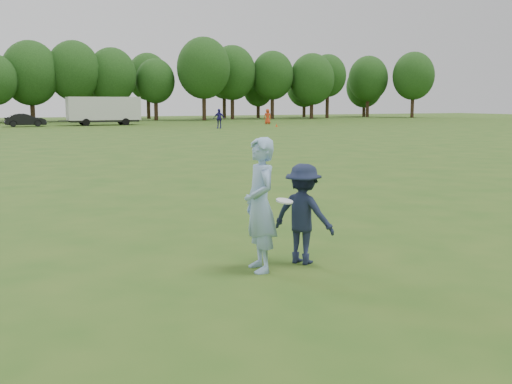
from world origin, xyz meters
TOP-DOWN VIEW (x-y plane):
  - ground at (0.00, 0.00)m, footprint 200.00×200.00m
  - thrower at (-0.24, -0.25)m, footprint 0.59×0.83m
  - defender at (0.60, -0.15)m, footprint 1.11×1.24m
  - player_far_b at (18.10, 47.66)m, footprint 1.20×1.08m
  - player_far_c at (27.51, 55.69)m, footprint 1.01×0.79m
  - car_f at (0.80, 60.34)m, footprint 4.23×1.48m
  - field_cone at (25.23, 48.90)m, footprint 0.28×0.28m
  - disc_in_play at (0.07, -0.49)m, footprint 0.29×0.29m
  - cargo_trailer at (9.23, 60.82)m, footprint 9.00×2.75m
  - treeline at (2.81, 76.90)m, footprint 130.35×18.39m

SIDE VIEW (x-z plane):
  - ground at x=0.00m, z-range 0.00..0.00m
  - field_cone at x=25.23m, z-range 0.00..0.30m
  - car_f at x=0.80m, z-range 0.00..1.39m
  - defender at x=0.60m, z-range 0.00..1.67m
  - player_far_c at x=27.51m, z-range 0.00..1.81m
  - player_far_b at x=18.10m, z-range 0.00..1.96m
  - thrower at x=-0.24m, z-range 0.00..2.13m
  - disc_in_play at x=0.07m, z-range 1.10..1.18m
  - cargo_trailer at x=9.23m, z-range 0.18..3.38m
  - treeline at x=2.81m, z-range 0.39..12.13m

